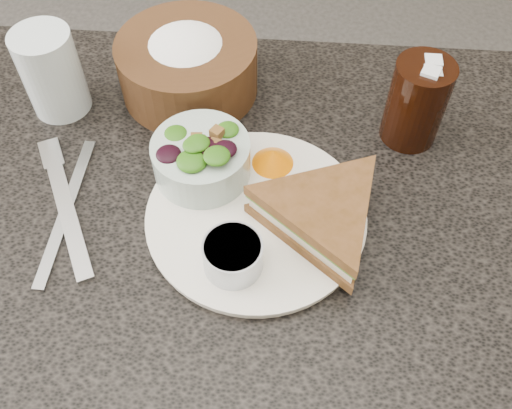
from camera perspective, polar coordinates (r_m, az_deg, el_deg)
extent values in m
plane|color=#4C4947|center=(1.37, -3.04, -19.71)|extent=(6.00, 6.00, 0.00)
cube|color=black|center=(1.02, -3.97, -13.77)|extent=(1.00, 0.70, 0.75)
cylinder|color=silver|center=(0.68, 0.00, -1.21)|extent=(0.26, 0.26, 0.01)
cylinder|color=#A6ADB7|center=(0.62, -2.32, -5.15)|extent=(0.07, 0.07, 0.04)
cone|color=orange|center=(0.71, 1.70, 4.77)|extent=(0.07, 0.07, 0.02)
cube|color=#ACACAC|center=(0.72, -18.35, -0.73)|extent=(0.11, 0.19, 0.01)
cube|color=#999B9D|center=(0.73, -18.40, -0.47)|extent=(0.02, 0.22, 0.00)
cylinder|color=silver|center=(0.82, -19.76, 12.34)|extent=(0.09, 0.09, 0.12)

